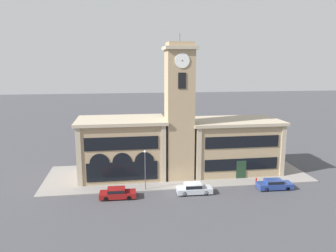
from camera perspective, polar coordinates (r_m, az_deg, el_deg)
name	(u,v)px	position (r m, az deg, el deg)	size (l,w,h in m)	color
ground_plane	(185,190)	(45.91, 3.00, -10.99)	(300.00, 300.00, 0.00)	#424247
sidewalk_kerb	(177,174)	(51.75, 1.61, -8.32)	(39.86, 12.75, 0.15)	gray
clock_tower	(179,112)	(47.93, 1.98, 2.45)	(4.58, 4.58, 21.22)	tan
town_hall_left_wing	(122,148)	(50.18, -8.06, -3.77)	(13.18, 8.49, 8.94)	tan
town_hall_right_wing	(233,145)	(53.24, 11.25, -3.32)	(14.39, 8.49, 8.39)	tan
parked_car_near	(117,193)	(43.39, -8.82, -11.44)	(4.70, 2.02, 1.35)	maroon
parked_car_mid	(194,188)	(44.37, 4.52, -10.78)	(4.74, 1.97, 1.43)	#B2B7C1
parked_car_far	(274,184)	(48.07, 18.03, -9.60)	(4.86, 1.95, 1.36)	navy
street_lamp	(145,164)	(44.38, -4.01, -6.58)	(0.36, 0.36, 5.52)	#4C4C51
fire_hydrant	(256,181)	(49.13, 15.10, -9.17)	(0.22, 0.22, 0.87)	red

